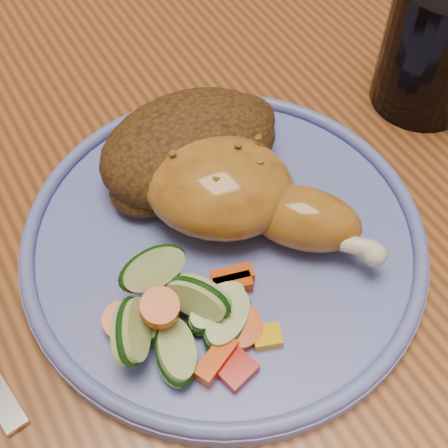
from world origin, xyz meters
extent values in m
plane|color=#57301E|center=(0.00, 0.00, 0.00)|extent=(4.00, 4.00, 0.00)
cube|color=brown|center=(0.00, 0.00, 0.73)|extent=(0.90, 1.40, 0.04)
cube|color=brown|center=(0.39, 0.64, 0.35)|extent=(0.06, 0.06, 0.71)
cube|color=#4C2D16|center=(0.00, 0.55, 0.43)|extent=(0.42, 0.42, 0.04)
cylinder|color=#4C2D16|center=(-0.18, 0.37, 0.21)|extent=(0.04, 0.04, 0.41)
cylinder|color=#4C2D16|center=(0.18, 0.37, 0.21)|extent=(0.04, 0.04, 0.41)
cylinder|color=#4C2D16|center=(0.18, 0.73, 0.21)|extent=(0.04, 0.04, 0.41)
cylinder|color=#5660B2|center=(-0.01, -0.11, 0.76)|extent=(0.28, 0.28, 0.01)
torus|color=#5660B2|center=(-0.01, -0.11, 0.77)|extent=(0.28, 0.28, 0.01)
ellipsoid|color=#AA6C23|center=(-0.01, -0.09, 0.79)|extent=(0.13, 0.13, 0.06)
ellipsoid|color=#AA6C23|center=(0.03, -0.14, 0.78)|extent=(0.09, 0.09, 0.04)
sphere|color=beige|center=(0.06, -0.19, 0.78)|extent=(0.02, 0.02, 0.02)
ellipsoid|color=#4A2D12|center=(0.00, -0.05, 0.79)|extent=(0.13, 0.10, 0.06)
ellipsoid|color=#4A2D12|center=(0.04, -0.04, 0.78)|extent=(0.07, 0.05, 0.04)
ellipsoid|color=#4A2D12|center=(-0.04, -0.06, 0.77)|extent=(0.06, 0.05, 0.03)
cube|color=#A50A05|center=(-0.06, -0.20, 0.77)|extent=(0.03, 0.02, 0.01)
cube|color=#E5A507|center=(-0.03, -0.19, 0.77)|extent=(0.02, 0.02, 0.01)
cube|color=#E44507|center=(-0.03, -0.15, 0.77)|extent=(0.03, 0.02, 0.01)
cylinder|color=#E44507|center=(-0.04, -0.18, 0.77)|extent=(0.03, 0.03, 0.01)
cylinder|color=#E44507|center=(-0.10, -0.14, 0.77)|extent=(0.03, 0.03, 0.01)
cube|color=#E44507|center=(-0.06, -0.19, 0.77)|extent=(0.03, 0.02, 0.01)
cylinder|color=#E44507|center=(-0.08, -0.16, 0.79)|extent=(0.02, 0.02, 0.01)
cube|color=#E44507|center=(-0.03, -0.15, 0.77)|extent=(0.03, 0.02, 0.01)
cylinder|color=#B6CA83|center=(-0.05, -0.17, 0.77)|extent=(0.06, 0.06, 0.02)
cylinder|color=#B6CA83|center=(-0.08, -0.15, 0.77)|extent=(0.06, 0.06, 0.02)
cylinder|color=#B6CA83|center=(-0.07, -0.13, 0.79)|extent=(0.04, 0.04, 0.04)
cylinder|color=#B6CA83|center=(-0.08, -0.18, 0.77)|extent=(0.05, 0.05, 0.02)
cylinder|color=#B6CA83|center=(-0.06, -0.16, 0.78)|extent=(0.04, 0.05, 0.04)
cylinder|color=#B6CA83|center=(-0.10, -0.16, 0.78)|extent=(0.05, 0.05, 0.04)
cylinder|color=#B6CA83|center=(-0.05, -0.16, 0.77)|extent=(0.05, 0.05, 0.02)
cylinder|color=black|center=(0.21, -0.07, 0.80)|extent=(0.08, 0.08, 0.11)
camera|label=1|loc=(-0.14, -0.33, 1.12)|focal=50.00mm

